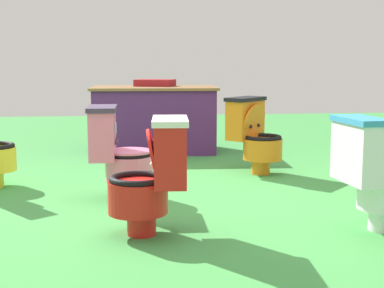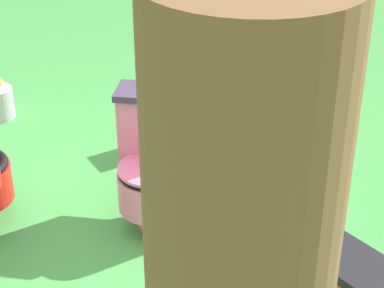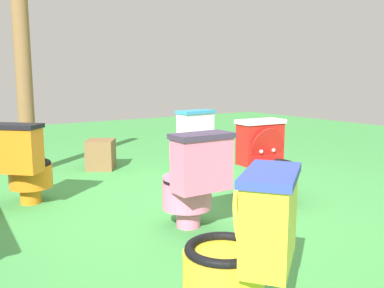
{
  "view_description": "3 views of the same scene",
  "coord_description": "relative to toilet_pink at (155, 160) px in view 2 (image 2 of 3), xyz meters",
  "views": [
    {
      "loc": [
        -0.34,
        -4.16,
        1.07
      ],
      "look_at": [
        0.19,
        0.32,
        0.4
      ],
      "focal_mm": 52.5,
      "sensor_mm": 36.0,
      "label": 1
    },
    {
      "loc": [
        2.67,
        0.73,
        2.27
      ],
      "look_at": [
        -0.33,
        0.37,
        0.53
      ],
      "focal_mm": 65.13,
      "sensor_mm": 36.0,
      "label": 2
    },
    {
      "loc": [
        -2.87,
        1.83,
        1.12
      ],
      "look_at": [
        0.15,
        -0.2,
        0.53
      ],
      "focal_mm": 39.5,
      "sensor_mm": 36.0,
      "label": 3
    }
  ],
  "objects": [
    {
      "name": "ground",
      "position": [
        0.42,
        -0.16,
        -0.37
      ],
      "size": [
        14.0,
        14.0,
        0.0
      ],
      "primitive_type": "plane",
      "color": "#429947"
    },
    {
      "name": "toilet_pink",
      "position": [
        0.0,
        0.0,
        0.0
      ],
      "size": [
        0.5,
        0.44,
        0.73
      ],
      "rotation": [
        0.0,
        0.0,
        4.69
      ],
      "color": "pink",
      "rests_on": "ground"
    },
    {
      "name": "toilet_yellow",
      "position": [
        -1.13,
        0.49,
        0.0
      ],
      "size": [
        0.64,
        0.62,
        0.73
      ],
      "rotation": [
        0.0,
        0.0,
        5.37
      ],
      "color": "yellow",
      "rests_on": "ground"
    }
  ]
}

